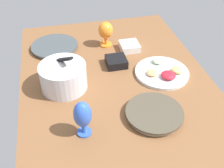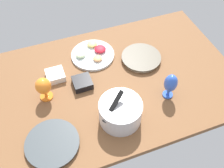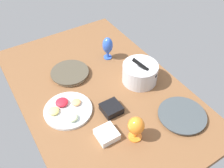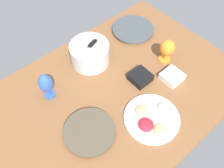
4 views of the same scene
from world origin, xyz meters
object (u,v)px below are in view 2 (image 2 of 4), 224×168
dinner_plate_right (52,143)px  square_bowl_white (55,75)px  fruit_platter (93,54)px  hurricane_glass_blue (171,84)px  mixing_bowl (120,111)px  square_bowl_black (82,82)px  dinner_plate_left (141,58)px  hurricane_glass_orange (44,87)px

dinner_plate_right → square_bowl_white: 48.20cm
fruit_platter → square_bowl_white: 31.46cm
fruit_platter → hurricane_glass_blue: hurricane_glass_blue is taller
mixing_bowl → square_bowl_black: (13.53, -31.67, -4.85)cm
mixing_bowl → hurricane_glass_blue: bearing=-170.8°
square_bowl_black → fruit_platter: bearing=-121.6°
square_bowl_black → dinner_plate_right: bearing=52.0°
square_bowl_white → square_bowl_black: (-14.83, 12.26, 0.14)cm
fruit_platter → square_bowl_black: 27.72cm
dinner_plate_left → hurricane_glass_orange: bearing=7.5°
square_bowl_white → square_bowl_black: bearing=140.4°
square_bowl_white → dinner_plate_left: bearing=175.6°
fruit_platter → hurricane_glass_orange: hurricane_glass_orange is taller
dinner_plate_left → dinner_plate_right: dinner_plate_left is taller
hurricane_glass_blue → square_bowl_white: 73.85cm
hurricane_glass_orange → square_bowl_white: (-8.75, -13.57, -7.58)cm
dinner_plate_right → mixing_bowl: (-40.43, -2.72, 6.22)cm
mixing_bowl → hurricane_glass_blue: 34.76cm
dinner_plate_left → hurricane_glass_orange: hurricane_glass_orange is taller
mixing_bowl → square_bowl_black: mixing_bowl is taller
fruit_platter → dinner_plate_right: bearing=54.5°
hurricane_glass_orange → dinner_plate_right: bearing=84.3°
fruit_platter → hurricane_glass_blue: bearing=123.7°
dinner_plate_right → fruit_platter: size_ratio=0.97×
square_bowl_black → hurricane_glass_orange: bearing=3.2°
hurricane_glass_orange → square_bowl_black: bearing=-176.8°
mixing_bowl → hurricane_glass_orange: mixing_bowl is taller
mixing_bowl → hurricane_glass_blue: mixing_bowl is taller
mixing_bowl → fruit_platter: 55.60cm
fruit_platter → square_bowl_black: (14.50, 23.60, 1.16)cm
hurricane_glass_orange → hurricane_glass_blue: size_ratio=0.89×
hurricane_glass_blue → square_bowl_white: hurricane_glass_blue is taller
hurricane_glass_orange → square_bowl_white: size_ratio=1.40×
fruit_platter → hurricane_glass_orange: bearing=33.2°
dinner_plate_left → dinner_plate_right: 83.13cm
dinner_plate_left → square_bowl_black: square_bowl_black is taller
square_bowl_white → square_bowl_black: 19.24cm
mixing_bowl → square_bowl_white: bearing=-57.2°
hurricane_glass_orange → square_bowl_white: 17.84cm
fruit_platter → square_bowl_black: same height
dinner_plate_right → fruit_platter: (-41.40, -57.99, 0.22)cm
fruit_platter → hurricane_glass_orange: (38.07, 24.91, 8.60)cm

